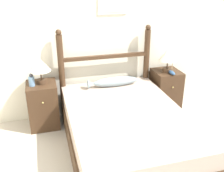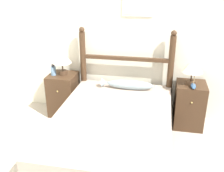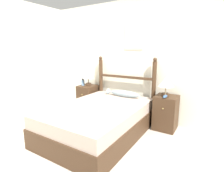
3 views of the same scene
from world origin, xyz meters
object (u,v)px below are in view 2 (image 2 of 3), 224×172
at_px(table_lamp_right, 193,67).
at_px(bed, 113,134).
at_px(fish_pillow, 128,85).
at_px(nightstand_right, 189,105).
at_px(model_boat, 193,86).
at_px(bottle, 53,70).
at_px(nightstand_left, 64,94).
at_px(table_lamp_left, 62,58).

bearing_deg(table_lamp_right, bed, -138.75).
bearing_deg(fish_pillow, nightstand_right, 4.94).
bearing_deg(model_boat, fish_pillow, 176.22).
relative_size(nightstand_right, table_lamp_right, 1.82).
height_order(nightstand_right, bottle, bottle).
bearing_deg(bed, nightstand_left, 138.45).
bearing_deg(nightstand_right, model_boat, -88.77).
bearing_deg(nightstand_left, bed, -41.55).
height_order(nightstand_left, nightstand_right, same).
xyz_separation_m(bottle, model_boat, (2.03, -0.09, -0.05)).
relative_size(nightstand_left, table_lamp_right, 1.82).
bearing_deg(model_boat, bed, -143.44).
bearing_deg(bottle, nightstand_left, 21.78).
xyz_separation_m(bed, fish_pillow, (0.07, 0.77, 0.34)).
xyz_separation_m(nightstand_right, fish_pillow, (-0.89, -0.08, 0.28)).
distance_m(bed, table_lamp_left, 1.43).
height_order(bed, model_boat, model_boat).
distance_m(table_lamp_right, fish_pillow, 0.92).
relative_size(nightstand_left, table_lamp_left, 1.82).
distance_m(table_lamp_right, model_boat, 0.25).
bearing_deg(nightstand_left, model_boat, -4.06).
relative_size(nightstand_left, nightstand_right, 1.00).
relative_size(table_lamp_right, fish_pillow, 0.48).
distance_m(nightstand_left, fish_pillow, 1.06).
bearing_deg(bed, table_lamp_right, 41.25).
xyz_separation_m(table_lamp_left, table_lamp_right, (1.87, -0.04, 0.00)).
bearing_deg(nightstand_right, bottle, -178.71).
bearing_deg(model_boat, nightstand_right, 91.23).
height_order(nightstand_right, fish_pillow, fish_pillow).
distance_m(bed, fish_pillow, 0.84).
bearing_deg(nightstand_left, nightstand_right, 0.00).
distance_m(table_lamp_right, bottle, 2.01).
xyz_separation_m(bottle, fish_pillow, (1.13, -0.03, -0.13)).
distance_m(bed, nightstand_left, 1.28).
relative_size(table_lamp_right, bottle, 2.05).
relative_size(bed, fish_pillow, 2.71).
bearing_deg(table_lamp_right, bottle, -179.54).
bearing_deg(fish_pillow, bed, -94.84).
bearing_deg(model_boat, table_lamp_right, 104.15).
bearing_deg(fish_pillow, table_lamp_left, 175.13).
xyz_separation_m(table_lamp_right, model_boat, (0.03, -0.11, -0.23)).
distance_m(nightstand_left, model_boat, 1.95).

